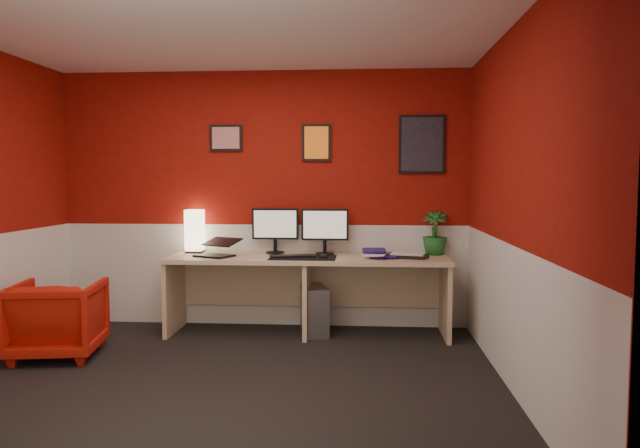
{
  "coord_description": "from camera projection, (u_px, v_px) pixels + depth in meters",
  "views": [
    {
      "loc": [
        0.98,
        -4.03,
        1.45
      ],
      "look_at": [
        0.6,
        1.21,
        1.05
      ],
      "focal_mm": 33.3,
      "sensor_mm": 36.0,
      "label": 1
    }
  ],
  "objects": [
    {
      "name": "ground",
      "position": [
        223.0,
        384.0,
        4.19
      ],
      "size": [
        4.0,
        3.5,
        0.01
      ],
      "primitive_type": "cube",
      "color": "black",
      "rests_on": "ground"
    },
    {
      "name": "ceiling",
      "position": [
        218.0,
        23.0,
        4.0
      ],
      "size": [
        4.0,
        3.5,
        0.01
      ],
      "primitive_type": "cube",
      "color": "white",
      "rests_on": "ground"
    },
    {
      "name": "wall_back",
      "position": [
        263.0,
        199.0,
        5.83
      ],
      "size": [
        4.0,
        0.01,
        2.5
      ],
      "primitive_type": "cube",
      "color": "maroon",
      "rests_on": "ground"
    },
    {
      "name": "wall_front",
      "position": [
        115.0,
        229.0,
        2.35
      ],
      "size": [
        4.0,
        0.01,
        2.5
      ],
      "primitive_type": "cube",
      "color": "maroon",
      "rests_on": "ground"
    },
    {
      "name": "wall_right",
      "position": [
        516.0,
        209.0,
        3.95
      ],
      "size": [
        0.01,
        3.5,
        2.5
      ],
      "primitive_type": "cube",
      "color": "maroon",
      "rests_on": "ground"
    },
    {
      "name": "wainscot_back",
      "position": [
        264.0,
        275.0,
        5.89
      ],
      "size": [
        4.0,
        0.01,
        1.0
      ],
      "primitive_type": "cube",
      "color": "silver",
      "rests_on": "ground"
    },
    {
      "name": "wainscot_front",
      "position": [
        120.0,
        412.0,
        2.42
      ],
      "size": [
        4.0,
        0.01,
        1.0
      ],
      "primitive_type": "cube",
      "color": "silver",
      "rests_on": "ground"
    },
    {
      "name": "wainscot_right",
      "position": [
        513.0,
        320.0,
        4.01
      ],
      "size": [
        0.01,
        3.5,
        1.0
      ],
      "primitive_type": "cube",
      "color": "silver",
      "rests_on": "ground"
    },
    {
      "name": "desk",
      "position": [
        308.0,
        296.0,
        5.52
      ],
      "size": [
        2.6,
        0.65,
        0.73
      ],
      "primitive_type": "cube",
      "color": "#CFAD85",
      "rests_on": "ground"
    },
    {
      "name": "shoji_lamp",
      "position": [
        195.0,
        232.0,
        5.79
      ],
      "size": [
        0.16,
        0.16,
        0.4
      ],
      "primitive_type": "cube",
      "color": "#FFE5B2",
      "rests_on": "desk"
    },
    {
      "name": "laptop",
      "position": [
        214.0,
        245.0,
        5.49
      ],
      "size": [
        0.4,
        0.35,
        0.22
      ],
      "primitive_type": "cube",
      "rotation": [
        0.0,
        0.0,
        -0.47
      ],
      "color": "black",
      "rests_on": "desk"
    },
    {
      "name": "monitor_left",
      "position": [
        275.0,
        223.0,
        5.73
      ],
      "size": [
        0.45,
        0.06,
        0.58
      ],
      "primitive_type": "cube",
      "color": "black",
      "rests_on": "desk"
    },
    {
      "name": "monitor_right",
      "position": [
        325.0,
        224.0,
        5.64
      ],
      "size": [
        0.45,
        0.06,
        0.58
      ],
      "primitive_type": "cube",
      "color": "black",
      "rests_on": "desk"
    },
    {
      "name": "desk_mat",
      "position": [
        303.0,
        258.0,
        5.41
      ],
      "size": [
        0.6,
        0.38,
        0.01
      ],
      "primitive_type": "cube",
      "color": "black",
      "rests_on": "desk"
    },
    {
      "name": "keyboard",
      "position": [
        293.0,
        256.0,
        5.43
      ],
      "size": [
        0.44,
        0.23,
        0.02
      ],
      "primitive_type": "cube",
      "rotation": [
        0.0,
        0.0,
        0.23
      ],
      "color": "black",
      "rests_on": "desk_mat"
    },
    {
      "name": "mouse",
      "position": [
        323.0,
        256.0,
        5.36
      ],
      "size": [
        0.07,
        0.1,
        0.03
      ],
      "primitive_type": "cube",
      "rotation": [
        0.0,
        0.0,
        -0.06
      ],
      "color": "black",
      "rests_on": "desk_mat"
    },
    {
      "name": "book_bottom",
      "position": [
        370.0,
        255.0,
        5.48
      ],
      "size": [
        0.24,
        0.32,
        0.03
      ],
      "primitive_type": "imported",
      "rotation": [
        0.0,
        0.0,
        -0.01
      ],
      "color": "navy",
      "rests_on": "desk"
    },
    {
      "name": "book_middle",
      "position": [
        365.0,
        253.0,
        5.42
      ],
      "size": [
        0.26,
        0.32,
        0.02
      ],
      "primitive_type": "imported",
      "rotation": [
        0.0,
        0.0,
        -0.21
      ],
      "color": "silver",
      "rests_on": "book_bottom"
    },
    {
      "name": "book_top",
      "position": [
        362.0,
        251.0,
        5.43
      ],
      "size": [
        0.22,
        0.29,
        0.03
      ],
      "primitive_type": "imported",
      "rotation": [
        0.0,
        0.0,
        0.02
      ],
      "color": "navy",
      "rests_on": "book_middle"
    },
    {
      "name": "zen_tray",
      "position": [
        408.0,
        256.0,
        5.43
      ],
      "size": [
        0.4,
        0.33,
        0.03
      ],
      "primitive_type": "cube",
      "rotation": [
        0.0,
        0.0,
        -0.25
      ],
      "color": "black",
      "rests_on": "desk"
    },
    {
      "name": "potted_plant",
      "position": [
        435.0,
        233.0,
        5.62
      ],
      "size": [
        0.28,
        0.28,
        0.42
      ],
      "primitive_type": "imported",
      "rotation": [
        0.0,
        0.0,
        -0.22
      ],
      "color": "#19591E",
      "rests_on": "desk"
    },
    {
      "name": "pc_tower",
      "position": [
        314.0,
        310.0,
        5.55
      ],
      "size": [
        0.31,
        0.49,
        0.45
      ],
      "primitive_type": "cube",
      "rotation": [
        0.0,
        0.0,
        0.26
      ],
      "color": "#99999E",
      "rests_on": "ground"
    },
    {
      "name": "armchair",
      "position": [
        58.0,
        319.0,
        4.83
      ],
      "size": [
        0.77,
        0.79,
        0.62
      ],
      "primitive_type": "imported",
      "rotation": [
        0.0,
        0.0,
        3.31
      ],
      "color": "red",
      "rests_on": "ground"
    },
    {
      "name": "art_left",
      "position": [
        226.0,
        138.0,
        5.8
      ],
      "size": [
        0.32,
        0.02,
        0.26
      ],
      "primitive_type": "cube",
      "color": "red",
      "rests_on": "wall_back"
    },
    {
      "name": "art_center",
      "position": [
        316.0,
        143.0,
        5.74
      ],
      "size": [
        0.28,
        0.02,
        0.36
      ],
      "primitive_type": "cube",
      "color": "orange",
      "rests_on": "wall_back"
    },
    {
      "name": "art_right",
      "position": [
        422.0,
        144.0,
        5.67
      ],
      "size": [
        0.44,
        0.02,
        0.56
      ],
      "primitive_type": "cube",
      "color": "black",
      "rests_on": "wall_back"
    }
  ]
}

